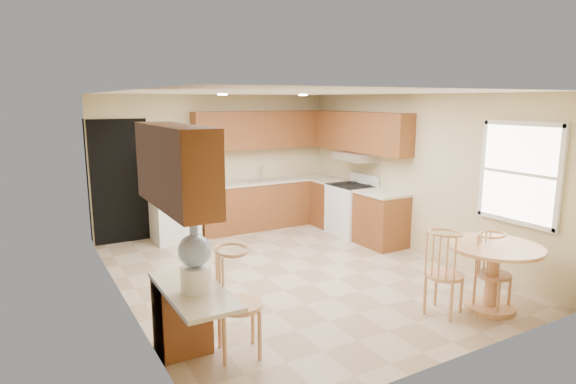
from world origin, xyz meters
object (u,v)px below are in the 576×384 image
stove (351,209)px  water_crock (195,262)px  dining_table (493,268)px  chair_table_a (452,267)px  chair_table_b (501,267)px  chair_desk (243,295)px  refrigerator (174,193)px

stove → water_crock: (-3.92, -2.95, 0.57)m
dining_table → chair_table_a: (-0.55, 0.12, 0.08)m
chair_table_a → chair_table_b: chair_table_a is taller
dining_table → chair_table_b: bearing=-79.3°
chair_desk → chair_table_a: bearing=96.5°
stove → chair_desk: (-3.47, -2.93, 0.17)m
chair_desk → stove: bearing=144.5°
dining_table → stove: bearing=80.9°
dining_table → chair_desk: 2.97m
stove → chair_desk: 4.55m
stove → chair_desk: size_ratio=1.04×
dining_table → chair_table_b: size_ratio=1.18×
chair_table_b → chair_table_a: bearing=-31.5°
stove → chair_table_b: 3.51m
refrigerator → water_crock: size_ratio=2.80×
chair_table_a → water_crock: size_ratio=1.63×
chair_table_a → chair_desk: 2.41m
chair_desk → water_crock: bearing=-73.2°
dining_table → chair_table_b: (0.02, -0.09, 0.03)m
stove → water_crock: water_crock is taller
refrigerator → water_crock: bearing=-104.1°
stove → chair_table_a: bearing=-108.5°
dining_table → chair_table_b: 0.09m
dining_table → chair_desk: chair_desk is taller
chair_table_a → stove: bearing=140.8°
refrigerator → water_crock: (-1.05, -4.17, 0.21)m
chair_desk → water_crock: size_ratio=1.76×
dining_table → chair_table_a: 0.57m
refrigerator → chair_desk: bearing=-98.2°
water_crock → chair_desk: bearing=2.4°
dining_table → chair_table_a: chair_table_a is taller
refrigerator → dining_table: size_ratio=1.57×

